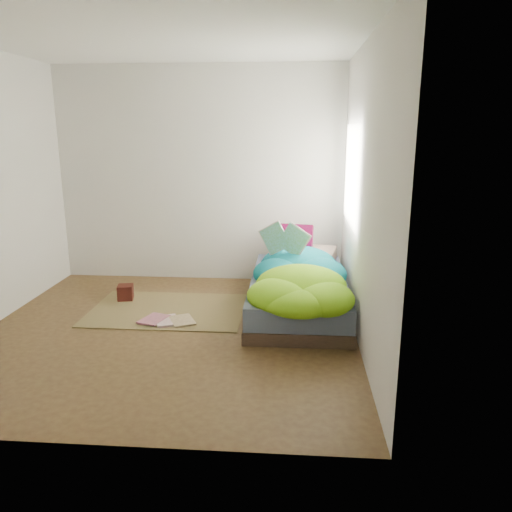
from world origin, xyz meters
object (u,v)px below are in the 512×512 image
(pillow_magenta, at_px, (293,243))
(floor_book_b, at_px, (145,318))
(floor_book_a, at_px, (156,322))
(bed, at_px, (298,293))
(open_book, at_px, (284,230))
(wooden_box, at_px, (126,292))

(pillow_magenta, distance_m, floor_book_b, 1.92)
(floor_book_a, bearing_deg, floor_book_b, 124.84)
(pillow_magenta, relative_size, floor_book_b, 1.51)
(bed, xyz_separation_m, floor_book_a, (-1.39, -0.55, -0.15))
(bed, bearing_deg, floor_book_a, -158.24)
(bed, distance_m, floor_book_b, 1.60)
(floor_book_a, distance_m, floor_book_b, 0.16)
(bed, height_order, open_book, open_book)
(wooden_box, height_order, floor_book_b, wooden_box)
(bed, xyz_separation_m, pillow_magenta, (-0.06, 0.66, 0.39))
(open_book, height_order, floor_book_a, open_book)
(pillow_magenta, xyz_separation_m, floor_book_b, (-1.47, -1.12, -0.53))
(open_book, relative_size, floor_book_b, 1.59)
(floor_book_b, bearing_deg, pillow_magenta, 56.82)
(wooden_box, height_order, floor_book_a, wooden_box)
(open_book, bearing_deg, wooden_box, -157.89)
(bed, height_order, floor_book_b, bed)
(open_book, xyz_separation_m, floor_book_b, (-1.36, -0.60, -0.79))
(bed, distance_m, wooden_box, 1.92)
(bed, height_order, floor_book_a, bed)
(bed, relative_size, pillow_magenta, 4.56)
(open_book, bearing_deg, bed, -17.88)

